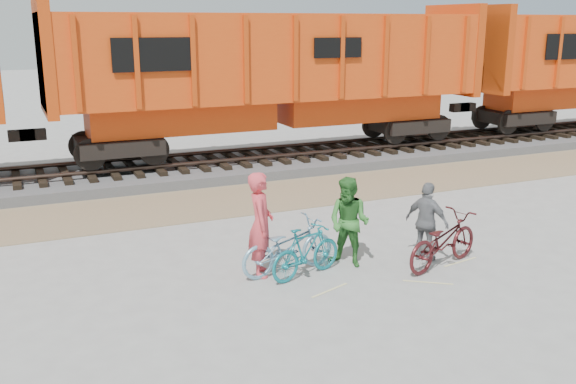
% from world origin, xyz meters
% --- Properties ---
extents(ground, '(120.00, 120.00, 0.00)m').
position_xyz_m(ground, '(0.00, 0.00, 0.00)').
color(ground, '#9E9E99').
rests_on(ground, ground).
extents(gravel_strip, '(120.00, 3.00, 0.02)m').
position_xyz_m(gravel_strip, '(0.00, 5.50, 0.01)').
color(gravel_strip, '#947D5C').
rests_on(gravel_strip, ground).
extents(ballast_bed, '(120.00, 4.00, 0.30)m').
position_xyz_m(ballast_bed, '(0.00, 9.00, 0.15)').
color(ballast_bed, slate).
rests_on(ballast_bed, ground).
extents(track, '(120.00, 2.60, 0.24)m').
position_xyz_m(track, '(0.00, 9.00, 0.47)').
color(track, black).
rests_on(track, ballast_bed).
extents(hopper_car_center, '(14.00, 3.13, 4.65)m').
position_xyz_m(hopper_car_center, '(2.05, 9.00, 3.01)').
color(hopper_car_center, black).
rests_on(hopper_car_center, track).
extents(bicycle_blue, '(2.04, 0.97, 1.03)m').
position_xyz_m(bicycle_blue, '(-1.33, 0.29, 0.52)').
color(bicycle_blue, '#75A6C3').
rests_on(bicycle_blue, ground).
extents(bicycle_teal, '(1.69, 0.91, 0.98)m').
position_xyz_m(bicycle_teal, '(-1.10, -0.04, 0.49)').
color(bicycle_teal, '#137681').
rests_on(bicycle_teal, ground).
extents(bicycle_maroon, '(2.11, 1.27, 1.05)m').
position_xyz_m(bicycle_maroon, '(1.52, -0.63, 0.52)').
color(bicycle_maroon, '#451417').
rests_on(bicycle_maroon, ground).
extents(person_solo, '(0.69, 0.84, 1.97)m').
position_xyz_m(person_solo, '(-1.83, 0.39, 0.98)').
color(person_solo, '#D53D46').
rests_on(person_solo, ground).
extents(person_man, '(1.03, 1.07, 1.75)m').
position_xyz_m(person_man, '(-0.10, 0.16, 0.87)').
color(person_man, '#30722C').
rests_on(person_man, ground).
extents(person_woman, '(0.73, 1.01, 1.59)m').
position_xyz_m(person_woman, '(1.42, -0.23, 0.79)').
color(person_woman, slate).
rests_on(person_woman, ground).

